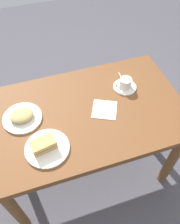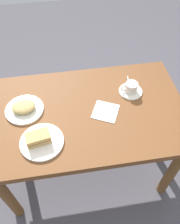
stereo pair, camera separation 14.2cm
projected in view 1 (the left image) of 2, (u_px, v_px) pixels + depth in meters
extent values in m
plane|color=#4B484F|center=(86.00, 165.00, 2.05)|extent=(6.00, 6.00, 0.00)
cube|color=brown|center=(84.00, 114.00, 1.48)|extent=(1.28, 0.77, 0.05)
cylinder|color=brown|center=(14.00, 209.00, 1.48)|extent=(0.07, 0.07, 0.70)
cylinder|color=brown|center=(173.00, 159.00, 1.70)|extent=(0.07, 0.07, 0.70)
cylinder|color=brown|center=(5.00, 131.00, 1.85)|extent=(0.07, 0.07, 0.70)
cylinder|color=brown|center=(136.00, 98.00, 2.06)|extent=(0.07, 0.07, 0.70)
cylinder|color=silver|center=(47.00, 148.00, 1.29)|extent=(0.25, 0.25, 0.01)
cube|color=tan|center=(44.00, 146.00, 1.28)|extent=(0.14, 0.10, 0.02)
cube|color=#93543C|center=(44.00, 145.00, 1.26)|extent=(0.13, 0.09, 0.01)
cube|color=tan|center=(43.00, 143.00, 1.25)|extent=(0.14, 0.10, 0.02)
cylinder|color=silver|center=(125.00, 87.00, 1.59)|extent=(0.16, 0.16, 0.01)
cylinder|color=silver|center=(125.00, 83.00, 1.56)|extent=(0.08, 0.08, 0.07)
cylinder|color=#9D8455|center=(126.00, 80.00, 1.54)|extent=(0.07, 0.07, 0.01)
torus|color=silver|center=(119.00, 85.00, 1.55)|extent=(0.05, 0.01, 0.05)
cube|color=silver|center=(120.00, 76.00, 1.65)|extent=(0.01, 0.08, 0.00)
ellipsoid|color=silver|center=(122.00, 80.00, 1.62)|extent=(0.02, 0.03, 0.01)
cylinder|color=silver|center=(23.00, 118.00, 1.42)|extent=(0.24, 0.24, 0.01)
ellipsoid|color=tan|center=(21.00, 115.00, 1.40)|extent=(0.14, 0.12, 0.04)
cube|color=white|center=(105.00, 110.00, 1.47)|extent=(0.20, 0.20, 0.00)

